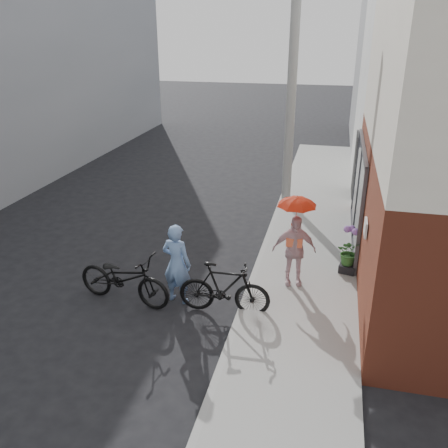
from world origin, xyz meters
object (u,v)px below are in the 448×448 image
(kimono_woman, at_px, (294,250))
(officer, at_px, (177,264))
(planter, at_px, (348,268))
(bike_right, at_px, (224,288))
(bike_left, at_px, (124,278))
(utility_pole, at_px, (291,93))

(kimono_woman, bearing_deg, officer, -165.90)
(officer, bearing_deg, planter, -140.70)
(bike_right, xyz_separation_m, planter, (2.40, 2.09, -0.33))
(bike_left, relative_size, kimono_woman, 1.32)
(bike_right, distance_m, planter, 3.20)
(bike_right, height_order, planter, bike_right)
(utility_pole, bearing_deg, kimono_woman, -82.11)
(utility_pole, relative_size, planter, 19.67)
(officer, relative_size, planter, 4.83)
(bike_right, bearing_deg, planter, -51.51)
(officer, distance_m, bike_right, 1.11)
(utility_pole, xyz_separation_m, bike_left, (-2.59, -6.53, -2.95))
(utility_pole, xyz_separation_m, bike_right, (-0.50, -6.46, -2.95))
(planter, bearing_deg, bike_left, -154.34)
(officer, relative_size, bike_left, 0.82)
(bike_right, bearing_deg, officer, 75.78)
(bike_left, bearing_deg, officer, -65.44)
(kimono_woman, height_order, planter, kimono_woman)
(officer, xyz_separation_m, planter, (3.44, 1.87, -0.65))
(bike_left, distance_m, planter, 5.00)
(officer, distance_m, bike_left, 1.14)
(utility_pole, height_order, bike_left, utility_pole)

